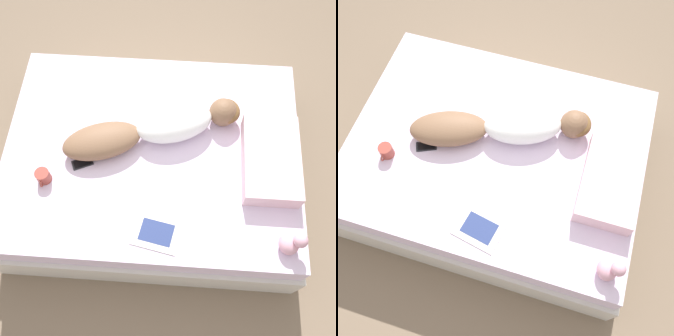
{
  "view_description": "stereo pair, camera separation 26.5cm",
  "coord_description": "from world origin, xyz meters",
  "views": [
    {
      "loc": [
        1.32,
        0.2,
        2.97
      ],
      "look_at": [
        0.17,
        0.13,
        0.59
      ],
      "focal_mm": 42.0,
      "sensor_mm": 36.0,
      "label": 1
    },
    {
      "loc": [
        1.27,
        0.46,
        2.97
      ],
      "look_at": [
        0.17,
        0.13,
        0.59
      ],
      "focal_mm": 42.0,
      "sensor_mm": 36.0,
      "label": 2
    }
  ],
  "objects": [
    {
      "name": "ground_plane",
      "position": [
        0.0,
        0.0,
        0.0
      ],
      "size": [
        12.0,
        12.0,
        0.0
      ],
      "primitive_type": "plane",
      "color": "#7A6651"
    },
    {
      "name": "bed",
      "position": [
        0.0,
        0.0,
        0.26
      ],
      "size": [
        1.68,
        2.14,
        0.54
      ],
      "color": "beige",
      "rests_on": "ground_plane"
    },
    {
      "name": "person",
      "position": [
        -0.12,
        0.03,
        0.63
      ],
      "size": [
        0.64,
        1.28,
        0.21
      ],
      "rotation": [
        0.0,
        0.0,
        0.33
      ],
      "color": "brown",
      "rests_on": "bed"
    },
    {
      "name": "open_magazine",
      "position": [
        0.5,
        0.1,
        0.54
      ],
      "size": [
        0.51,
        0.38,
        0.01
      ],
      "rotation": [
        0.0,
        0.0,
        -0.19
      ],
      "color": "silver",
      "rests_on": "bed"
    },
    {
      "name": "coffee_mug",
      "position": [
        0.28,
        -0.7,
        0.59
      ],
      "size": [
        0.13,
        0.1,
        0.09
      ],
      "color": "#993D33",
      "rests_on": "bed"
    },
    {
      "name": "cell_phone",
      "position": [
        0.15,
        -0.47,
        0.54
      ],
      "size": [
        0.13,
        0.16,
        0.01
      ],
      "rotation": [
        0.0,
        0.0,
        0.42
      ],
      "color": "black",
      "rests_on": "bed"
    },
    {
      "name": "plush_toy",
      "position": [
        0.64,
        0.92,
        0.62
      ],
      "size": [
        0.14,
        0.15,
        0.19
      ],
      "color": "#DB9EB2",
      "rests_on": "bed"
    },
    {
      "name": "pillow",
      "position": [
        0.07,
        0.82,
        0.61
      ],
      "size": [
        0.63,
        0.37,
        0.14
      ],
      "color": "beige",
      "rests_on": "bed"
    }
  ]
}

